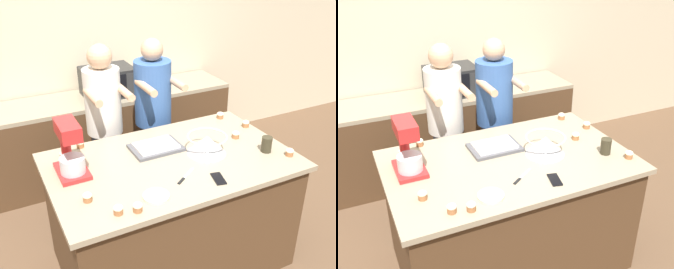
{
  "view_description": "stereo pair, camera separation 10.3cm",
  "coord_description": "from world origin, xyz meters",
  "views": [
    {
      "loc": [
        -1.15,
        -2.19,
        2.39
      ],
      "look_at": [
        0.0,
        0.05,
        1.12
      ],
      "focal_mm": 42.0,
      "sensor_mm": 36.0,
      "label": 1
    },
    {
      "loc": [
        -1.06,
        -2.24,
        2.39
      ],
      "look_at": [
        0.0,
        0.05,
        1.12
      ],
      "focal_mm": 42.0,
      "sensor_mm": 36.0,
      "label": 2
    }
  ],
  "objects": [
    {
      "name": "ground_plane",
      "position": [
        0.0,
        0.0,
        0.0
      ],
      "size": [
        16.0,
        16.0,
        0.0
      ],
      "primitive_type": "plane",
      "color": "brown"
    },
    {
      "name": "back_wall",
      "position": [
        0.0,
        1.92,
        1.35
      ],
      "size": [
        10.0,
        0.06,
        2.7
      ],
      "color": "beige",
      "rests_on": "ground_plane"
    },
    {
      "name": "island_counter",
      "position": [
        0.0,
        0.0,
        0.47
      ],
      "size": [
        1.78,
        1.1,
        0.94
      ],
      "color": "#4C331E",
      "rests_on": "ground_plane"
    },
    {
      "name": "back_counter",
      "position": [
        0.0,
        1.57,
        0.45
      ],
      "size": [
        2.8,
        0.6,
        0.91
      ],
      "color": "#4C331E",
      "rests_on": "ground_plane"
    },
    {
      "name": "person_left",
      "position": [
        -0.23,
        0.82,
        0.87
      ],
      "size": [
        0.33,
        0.5,
        1.64
      ],
      "color": "#33384C",
      "rests_on": "ground_plane"
    },
    {
      "name": "person_right",
      "position": [
        0.24,
        0.82,
        0.86
      ],
      "size": [
        0.35,
        0.51,
        1.64
      ],
      "color": "#232328",
      "rests_on": "ground_plane"
    },
    {
      "name": "stand_mixer",
      "position": [
        -0.69,
        0.15,
        1.11
      ],
      "size": [
        0.2,
        0.3,
        0.39
      ],
      "color": "red",
      "rests_on": "island_counter"
    },
    {
      "name": "mixing_bowl",
      "position": [
        0.28,
        -0.03,
        1.02
      ],
      "size": [
        0.3,
        0.3,
        0.14
      ],
      "color": "#BCBCC1",
      "rests_on": "island_counter"
    },
    {
      "name": "baking_tray",
      "position": [
        -0.03,
        0.2,
        0.96
      ],
      "size": [
        0.38,
        0.27,
        0.04
      ],
      "color": "#4C4C51",
      "rests_on": "island_counter"
    },
    {
      "name": "microwave_oven",
      "position": [
        0.07,
        1.57,
        1.05
      ],
      "size": [
        0.52,
        0.4,
        0.29
      ],
      "color": "black",
      "rests_on": "back_counter"
    },
    {
      "name": "cell_phone",
      "position": [
        0.16,
        -0.37,
        0.95
      ],
      "size": [
        0.1,
        0.16,
        0.01
      ],
      "color": "black",
      "rests_on": "island_counter"
    },
    {
      "name": "drinking_glass",
      "position": [
        0.69,
        -0.22,
        1.0
      ],
      "size": [
        0.08,
        0.08,
        0.12
      ],
      "color": "#332D1E",
      "rests_on": "island_counter"
    },
    {
      "name": "small_plate",
      "position": [
        -0.3,
        -0.37,
        0.95
      ],
      "size": [
        0.17,
        0.17,
        0.02
      ],
      "color": "beige",
      "rests_on": "island_counter"
    },
    {
      "name": "knife",
      "position": [
        -0.03,
        -0.25,
        0.95
      ],
      "size": [
        0.19,
        0.14,
        0.01
      ],
      "color": "#BCBCC1",
      "rests_on": "island_counter"
    },
    {
      "name": "cupcake_0",
      "position": [
        -0.69,
        0.38,
        0.97
      ],
      "size": [
        0.06,
        0.06,
        0.06
      ],
      "color": "#9E6038",
      "rests_on": "island_counter"
    },
    {
      "name": "cupcake_1",
      "position": [
        -0.54,
        0.49,
        0.97
      ],
      "size": [
        0.06,
        0.06,
        0.06
      ],
      "color": "#9E6038",
      "rests_on": "island_counter"
    },
    {
      "name": "cupcake_2",
      "position": [
        0.81,
        -0.35,
        0.97
      ],
      "size": [
        0.06,
        0.06,
        0.06
      ],
      "color": "#9E6038",
      "rests_on": "island_counter"
    },
    {
      "name": "cupcake_3",
      "position": [
        0.62,
        0.07,
        0.97
      ],
      "size": [
        0.06,
        0.06,
        0.06
      ],
      "color": "#9E6038",
      "rests_on": "island_counter"
    },
    {
      "name": "cupcake_4",
      "position": [
        -0.46,
        -0.45,
        0.97
      ],
      "size": [
        0.06,
        0.06,
        0.06
      ],
      "color": "#9E6038",
      "rests_on": "island_counter"
    },
    {
      "name": "cupcake_5",
      "position": [
        0.82,
        0.2,
        0.97
      ],
      "size": [
        0.06,
        0.06,
        0.06
      ],
      "color": "#9E6038",
      "rests_on": "island_counter"
    },
    {
      "name": "cupcake_6",
      "position": [
        -0.57,
        -0.42,
        0.97
      ],
      "size": [
        0.06,
        0.06,
        0.06
      ],
      "color": "#9E6038",
      "rests_on": "island_counter"
    },
    {
      "name": "cupcake_7",
      "position": [
        0.73,
        0.45,
        0.97
      ],
      "size": [
        0.06,
        0.06,
        0.06
      ],
      "color": "#9E6038",
      "rests_on": "island_counter"
    },
    {
      "name": "cupcake_8",
      "position": [
        -0.69,
        -0.21,
        0.97
      ],
      "size": [
        0.06,
        0.06,
        0.06
      ],
      "color": "#9E6038",
      "rests_on": "island_counter"
    }
  ]
}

